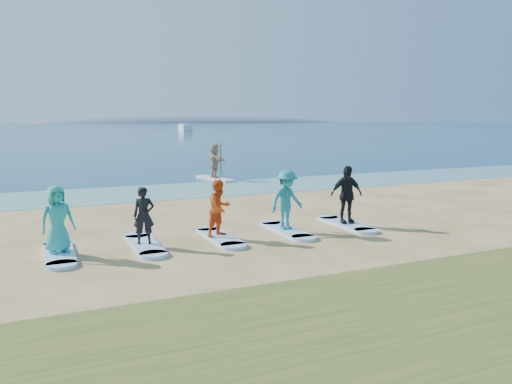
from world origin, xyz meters
name	(u,v)px	position (x,y,z in m)	size (l,w,h in m)	color
ground	(256,245)	(0.00, 0.00, 0.00)	(600.00, 600.00, 0.00)	tan
shallow_water	(162,192)	(0.00, 10.50, 0.01)	(600.00, 600.00, 0.00)	teal
ocean	(50,128)	(0.00, 160.00, 0.01)	(600.00, 600.00, 0.00)	navy
island_ridge	(200,122)	(95.00, 300.00, 0.00)	(220.00, 56.00, 18.00)	slate
paddleboard	(215,179)	(3.70, 13.74, 0.06)	(0.70, 3.00, 0.12)	silver
paddleboarder	(215,161)	(3.70, 13.74, 1.04)	(1.71, 0.54, 1.84)	tan
boat_offshore_b	(185,131)	(28.41, 105.02, 0.00)	(2.15, 5.71, 1.78)	silver
surfboard_0	(59,254)	(-4.87, 1.00, 0.04)	(0.70, 2.20, 0.09)	#A1CBFA
student_0	(57,219)	(-4.87, 1.00, 0.92)	(0.81, 0.53, 1.65)	teal
surfboard_1	(145,245)	(-2.76, 1.00, 0.04)	(0.70, 2.20, 0.09)	#A1CBFA
student_1	(144,215)	(-2.76, 1.00, 0.84)	(0.55, 0.36, 1.50)	black
surfboard_2	(220,237)	(-0.65, 1.00, 0.04)	(0.70, 2.20, 0.09)	#A1CBFA
student_2	(220,208)	(-0.65, 1.00, 0.88)	(0.77, 0.60, 1.59)	#D84A16
surfboard_3	(286,230)	(1.45, 1.00, 0.04)	(0.70, 2.20, 0.09)	#A1CBFA
student_3	(287,200)	(1.45, 1.00, 0.97)	(1.14, 0.65, 1.76)	teal
surfboard_4	(346,224)	(3.56, 1.00, 0.04)	(0.70, 2.20, 0.09)	#A1CBFA
student_4	(346,194)	(3.56, 1.00, 0.99)	(1.06, 0.44, 1.81)	black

